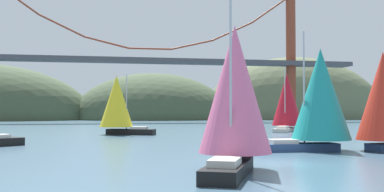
% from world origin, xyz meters
% --- Properties ---
extents(ground_plane, '(360.00, 360.00, 0.00)m').
position_xyz_m(ground_plane, '(0.00, 0.00, 0.00)').
color(ground_plane, '#426075').
extents(headland_center, '(58.02, 44.00, 33.50)m').
position_xyz_m(headland_center, '(5.00, 135.00, 0.00)').
color(headland_center, '#425138').
rests_on(headland_center, ground_plane).
extents(headland_right, '(72.73, 44.00, 47.64)m').
position_xyz_m(headland_right, '(60.00, 135.00, 0.00)').
color(headland_right, '#5B6647').
rests_on(headland_right, ground_plane).
extents(suspension_bridge, '(118.38, 6.00, 37.18)m').
position_xyz_m(suspension_bridge, '(0.00, 95.00, 17.71)').
color(suspension_bridge, brown).
rests_on(suspension_bridge, ground_plane).
extents(sailboat_pink_spinnaker, '(6.16, 8.69, 9.95)m').
position_xyz_m(sailboat_pink_spinnaker, '(-4.33, -2.60, 4.42)').
color(sailboat_pink_spinnaker, black).
rests_on(sailboat_pink_spinnaker, ground_plane).
extents(sailboat_yellow_sail, '(8.52, 6.06, 8.47)m').
position_xyz_m(sailboat_yellow_sail, '(-10.12, 36.27, 4.43)').
color(sailboat_yellow_sail, black).
rests_on(sailboat_yellow_sail, ground_plane).
extents(sailboat_crimson_sail, '(7.96, 9.69, 10.43)m').
position_xyz_m(sailboat_crimson_sail, '(17.47, 41.69, 4.95)').
color(sailboat_crimson_sail, '#B7B2A8').
rests_on(sailboat_crimson_sail, ground_plane).
extents(sailboat_teal_sail, '(8.29, 5.09, 10.27)m').
position_xyz_m(sailboat_teal_sail, '(6.41, 8.23, 4.66)').
color(sailboat_teal_sail, navy).
rests_on(sailboat_teal_sail, ground_plane).
extents(channel_buoy, '(1.10, 1.10, 2.64)m').
position_xyz_m(channel_buoy, '(3.55, 26.97, 0.37)').
color(channel_buoy, green).
rests_on(channel_buoy, ground_plane).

